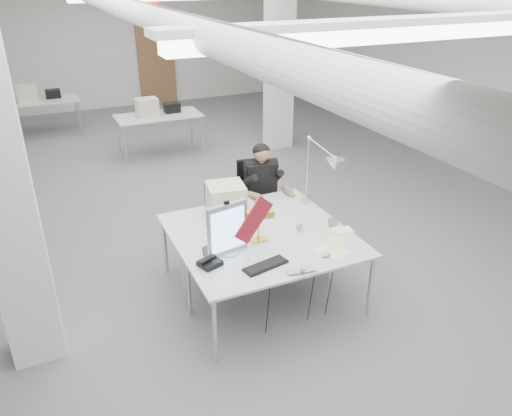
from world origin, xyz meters
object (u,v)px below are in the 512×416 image
at_px(seated_person, 261,177).
at_px(beige_monitor, 226,200).
at_px(bankers_lamp, 258,225).
at_px(architect_lamp, 319,170).
at_px(desk_main, 280,255).
at_px(office_chair, 260,198).
at_px(desk_phone, 210,263).
at_px(monitor, 227,229).
at_px(laptop, 302,272).

distance_m(seated_person, beige_monitor, 0.89).
bearing_deg(bankers_lamp, seated_person, 78.92).
xyz_separation_m(bankers_lamp, architect_lamp, (0.91, 0.36, 0.32)).
height_order(bankers_lamp, beige_monitor, beige_monitor).
relative_size(desk_main, seated_person, 1.83).
distance_m(bankers_lamp, beige_monitor, 0.67).
relative_size(office_chair, desk_phone, 6.05).
xyz_separation_m(desk_main, architect_lamp, (0.83, 0.69, 0.51)).
relative_size(bankers_lamp, architect_lamp, 0.37).
bearing_deg(monitor, seated_person, 42.18).
relative_size(laptop, bankers_lamp, 0.77).
relative_size(seated_person, monitor, 1.85).
bearing_deg(desk_phone, monitor, 12.25).
distance_m(laptop, architect_lamp, 1.43).
bearing_deg(bankers_lamp, laptop, -66.21).
height_order(desk_phone, beige_monitor, beige_monitor).
bearing_deg(desk_main, office_chair, 71.99).
relative_size(desk_main, bankers_lamp, 4.89).
relative_size(monitor, bankers_lamp, 1.45).
height_order(desk_main, desk_phone, desk_phone).
bearing_deg(desk_phone, beige_monitor, 41.25).
xyz_separation_m(seated_person, laptop, (-0.49, -1.95, -0.13)).
height_order(laptop, bankers_lamp, bankers_lamp).
xyz_separation_m(monitor, architect_lamp, (1.29, 0.45, 0.24)).
height_order(seated_person, beige_monitor, seated_person).
height_order(office_chair, monitor, monitor).
bearing_deg(seated_person, architect_lamp, -63.13).
xyz_separation_m(beige_monitor, architect_lamp, (1.00, -0.31, 0.31)).
relative_size(office_chair, seated_person, 1.20).
relative_size(monitor, desk_phone, 2.72).
height_order(laptop, desk_phone, desk_phone).
bearing_deg(desk_phone, seated_person, 31.34).
bearing_deg(office_chair, desk_main, -100.65).
xyz_separation_m(seated_person, bankers_lamp, (-0.60, -1.22, 0.04)).
xyz_separation_m(desk_main, office_chair, (0.52, 1.60, -0.15)).
xyz_separation_m(monitor, bankers_lamp, (0.38, 0.10, -0.08)).
height_order(office_chair, architect_lamp, architect_lamp).
distance_m(office_chair, laptop, 2.06).
xyz_separation_m(office_chair, seated_person, (0.00, -0.05, 0.31)).
xyz_separation_m(laptop, beige_monitor, (-0.20, 1.39, 0.18)).
bearing_deg(bankers_lamp, beige_monitor, 113.15).
bearing_deg(desk_main, bankers_lamp, 103.99).
height_order(monitor, laptop, monitor).
bearing_deg(desk_main, architect_lamp, 39.72).
height_order(desk_main, architect_lamp, architect_lamp).
xyz_separation_m(desk_phone, architect_lamp, (1.53, 0.60, 0.48)).
height_order(desk_main, monitor, monitor).
distance_m(office_chair, architect_lamp, 1.17).
height_order(laptop, architect_lamp, architect_lamp).
relative_size(office_chair, bankers_lamp, 3.22).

